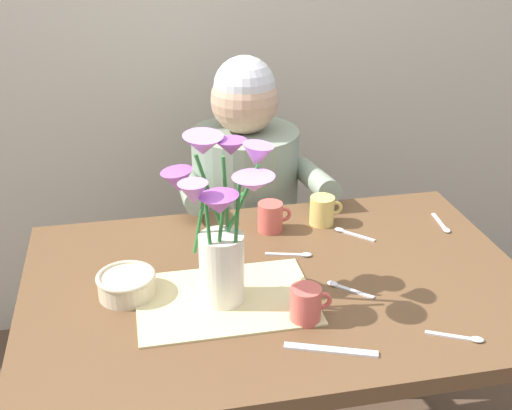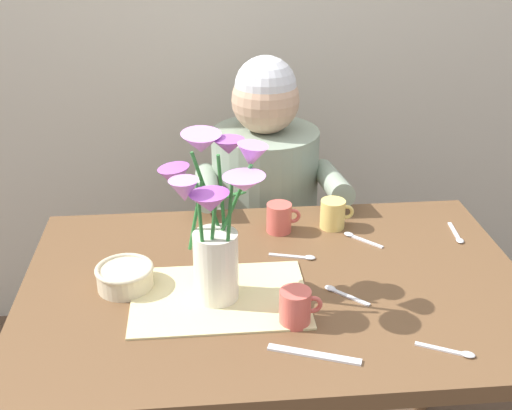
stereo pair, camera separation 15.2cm
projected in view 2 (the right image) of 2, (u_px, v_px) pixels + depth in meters
The scene contains 14 objects.
dining_table at pixel (275, 315), 1.60m from camera, with size 1.20×0.80×0.74m.
seated_person at pixel (265, 227), 2.19m from camera, with size 0.45×0.47×1.14m.
striped_placemat at pixel (220, 297), 1.49m from camera, with size 0.40×0.28×0.01m, color beige.
flower_vase at pixel (214, 219), 1.41m from camera, with size 0.24×0.24×0.37m.
ceramic_bowl at pixel (125, 276), 1.52m from camera, with size 0.14×0.14×0.06m.
dinner_knife at pixel (314, 355), 1.31m from camera, with size 0.19×0.02×0.01m, color silver.
ceramic_mug at pixel (296, 307), 1.39m from camera, with size 0.09×0.07×0.08m.
coffee_cup at pixel (280, 218), 1.77m from camera, with size 0.09×0.07×0.08m.
tea_cup at pixel (333, 214), 1.79m from camera, with size 0.09×0.07×0.08m.
spoon_0 at pixel (340, 292), 1.51m from camera, with size 0.10×0.09×0.01m.
spoon_1 at pixel (357, 238), 1.75m from camera, with size 0.09×0.10×0.01m.
spoon_2 at pixel (457, 236), 1.76m from camera, with size 0.03×0.12×0.01m.
spoon_3 at pixel (300, 257), 1.66m from camera, with size 0.12×0.05×0.01m.
spoon_4 at pixel (455, 352), 1.32m from camera, with size 0.11×0.07×0.01m.
Camera 2 is at (-0.17, -1.32, 1.58)m, focal length 46.10 mm.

